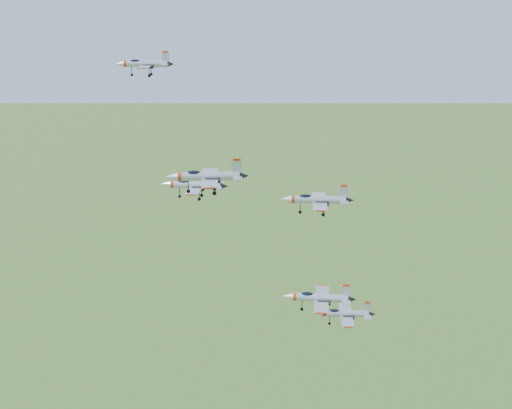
{
  "coord_description": "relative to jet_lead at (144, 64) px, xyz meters",
  "views": [
    {
      "loc": [
        12.16,
        -114.12,
        178.24
      ],
      "look_at": [
        5.24,
        -2.35,
        141.25
      ],
      "focal_mm": 50.0,
      "sensor_mm": 36.0,
      "label": 1
    }
  ],
  "objects": [
    {
      "name": "jet_left_low",
      "position": [
        31.18,
        -5.56,
        -23.06
      ],
      "size": [
        13.18,
        10.82,
        3.53
      ],
      "rotation": [
        0.0,
        0.0,
        0.01
      ],
      "color": "#A5AAB2"
    },
    {
      "name": "jet_left_high",
      "position": [
        10.18,
        -12.08,
        -18.77
      ],
      "size": [
        11.71,
        9.68,
        3.13
      ],
      "rotation": [
        0.0,
        0.0,
        -0.06
      ],
      "color": "#A5AAB2"
    },
    {
      "name": "jet_lead",
      "position": [
        0.0,
        0.0,
        0.0
      ],
      "size": [
        10.68,
        8.77,
        2.86
      ],
      "rotation": [
        0.0,
        0.0,
        0.01
      ],
      "color": "#A5AAB2"
    },
    {
      "name": "jet_right_high",
      "position": [
        15.04,
        -32.02,
        -11.44
      ],
      "size": [
        11.77,
        9.78,
        3.14
      ],
      "rotation": [
        0.0,
        0.0,
        0.11
      ],
      "color": "#A5AAB2"
    },
    {
      "name": "jet_right_low",
      "position": [
        31.38,
        -25.24,
        -32.9
      ],
      "size": [
        11.72,
        9.67,
        3.13
      ],
      "rotation": [
        0.0,
        0.0,
        -0.05
      ],
      "color": "#A5AAB2"
    },
    {
      "name": "jet_trail",
      "position": [
        36.05,
        -16.8,
        -39.81
      ],
      "size": [
        10.75,
        8.83,
        2.88
      ],
      "rotation": [
        0.0,
        0.0,
        0.02
      ],
      "color": "#A5AAB2"
    }
  ]
}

